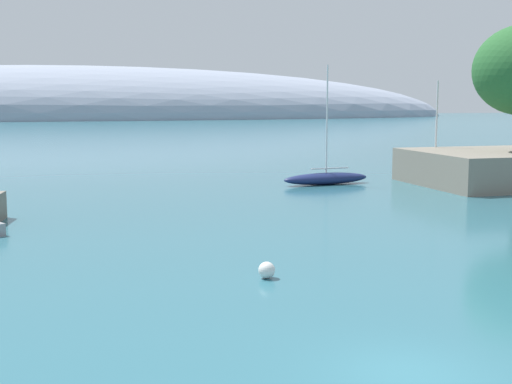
% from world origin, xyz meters
% --- Properties ---
extents(water, '(600.00, 600.00, 0.00)m').
position_xyz_m(water, '(0.00, 0.00, 0.00)').
color(water, '#2D6675').
rests_on(water, ground).
extents(shore_outcrop, '(14.99, 11.75, 2.77)m').
position_xyz_m(shore_outcrop, '(27.22, 33.73, 1.39)').
color(shore_outcrop, gray).
rests_on(shore_outcrop, ground).
extents(distant_ridge, '(305.93, 76.39, 38.87)m').
position_xyz_m(distant_ridge, '(-3.77, 252.38, 0.00)').
color(distant_ridge, '#8E99AD').
rests_on(distant_ridge, ground).
extents(sailboat_navy_near_shore, '(7.73, 2.42, 9.75)m').
position_xyz_m(sailboat_navy_near_shore, '(12.73, 37.64, 0.55)').
color(sailboat_navy_near_shore, navy).
rests_on(sailboat_navy_near_shore, water).
extents(sailboat_yellow_mid_mooring, '(3.34, 6.99, 8.60)m').
position_xyz_m(sailboat_yellow_mid_mooring, '(23.72, 39.20, 0.58)').
color(sailboat_yellow_mid_mooring, yellow).
rests_on(sailboat_yellow_mid_mooring, water).
extents(mooring_buoy_white, '(0.67, 0.67, 0.67)m').
position_xyz_m(mooring_buoy_white, '(-0.73, 10.11, 0.33)').
color(mooring_buoy_white, silver).
rests_on(mooring_buoy_white, water).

